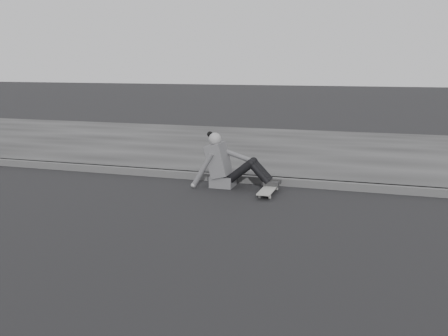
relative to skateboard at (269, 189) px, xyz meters
name	(u,v)px	position (x,y,z in m)	size (l,w,h in m)	color
ground	(338,247)	(1.18, -1.96, -0.07)	(80.00, 80.00, 0.00)	black
curb	(352,186)	(1.18, 0.62, -0.01)	(24.00, 0.16, 0.12)	#454545
sidewalk	(360,153)	(1.18, 3.64, -0.01)	(24.00, 6.00, 0.12)	#333333
skateboard	(269,189)	(0.00, 0.00, 0.00)	(0.20, 0.78, 0.09)	#A0A09B
seated_woman	(227,165)	(-0.73, 0.25, 0.29)	(1.38, 0.46, 0.88)	#525154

